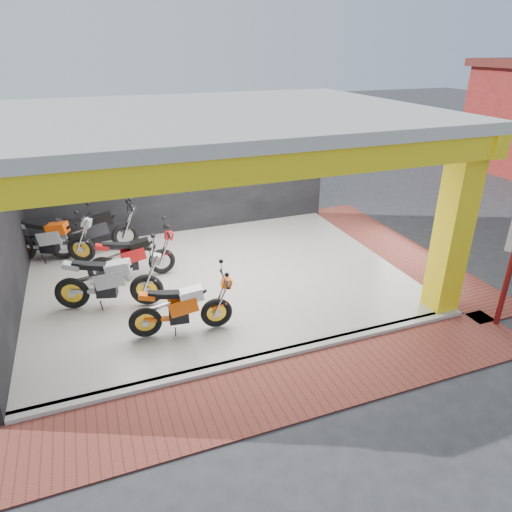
# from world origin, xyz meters

# --- Properties ---
(ground) EXTENTS (80.00, 80.00, 0.00)m
(ground) POSITION_xyz_m (0.00, 0.00, 0.00)
(ground) COLOR #2D2D30
(ground) RESTS_ON ground
(showroom_floor) EXTENTS (8.00, 6.00, 0.10)m
(showroom_floor) POSITION_xyz_m (0.00, 2.00, 0.05)
(showroom_floor) COLOR silver
(showroom_floor) RESTS_ON ground
(showroom_ceiling) EXTENTS (8.40, 6.40, 0.20)m
(showroom_ceiling) POSITION_xyz_m (0.00, 2.00, 3.60)
(showroom_ceiling) COLOR beige
(showroom_ceiling) RESTS_ON corner_column
(back_wall) EXTENTS (8.20, 0.20, 3.50)m
(back_wall) POSITION_xyz_m (0.00, 5.10, 1.75)
(back_wall) COLOR black
(back_wall) RESTS_ON ground
(corner_column) EXTENTS (0.50, 0.50, 3.50)m
(corner_column) POSITION_xyz_m (3.75, -0.75, 1.75)
(corner_column) COLOR yellow
(corner_column) RESTS_ON ground
(header_beam_front) EXTENTS (8.40, 0.30, 0.40)m
(header_beam_front) POSITION_xyz_m (0.00, -1.00, 3.30)
(header_beam_front) COLOR yellow
(header_beam_front) RESTS_ON corner_column
(header_beam_right) EXTENTS (0.30, 6.40, 0.40)m
(header_beam_right) POSITION_xyz_m (4.00, 2.00, 3.30)
(header_beam_right) COLOR yellow
(header_beam_right) RESTS_ON corner_column
(floor_kerb) EXTENTS (8.00, 0.20, 0.10)m
(floor_kerb) POSITION_xyz_m (0.00, -1.02, 0.05)
(floor_kerb) COLOR silver
(floor_kerb) RESTS_ON ground
(paver_front) EXTENTS (9.00, 1.40, 0.03)m
(paver_front) POSITION_xyz_m (0.00, -1.80, 0.01)
(paver_front) COLOR brown
(paver_front) RESTS_ON ground
(paver_right) EXTENTS (1.40, 7.00, 0.03)m
(paver_right) POSITION_xyz_m (4.80, 2.00, 0.01)
(paver_right) COLOR brown
(paver_right) RESTS_ON ground
(moto_hero) EXTENTS (2.01, 0.93, 1.19)m
(moto_hero) POSITION_xyz_m (-0.60, 0.07, 0.69)
(moto_hero) COLOR #FF580A
(moto_hero) RESTS_ON showroom_floor
(moto_row_a) EXTENTS (2.33, 1.36, 1.34)m
(moto_row_a) POSITION_xyz_m (-1.66, 1.31, 0.77)
(moto_row_a) COLOR #A2A5A9
(moto_row_a) RESTS_ON showroom_floor
(moto_row_b) EXTENTS (2.01, 0.79, 1.21)m
(moto_row_b) POSITION_xyz_m (-1.14, 2.57, 0.71)
(moto_row_b) COLOR #B51316
(moto_row_b) RESTS_ON showroom_floor
(moto_row_c) EXTENTS (2.37, 1.69, 1.36)m
(moto_row_c) POSITION_xyz_m (-2.80, 3.81, 0.78)
(moto_row_c) COLOR #AAACB2
(moto_row_c) RESTS_ON showroom_floor
(moto_row_d) EXTENTS (2.27, 0.94, 1.36)m
(moto_row_d) POSITION_xyz_m (-1.75, 4.27, 0.78)
(moto_row_d) COLOR black
(moto_row_d) RESTS_ON showroom_floor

